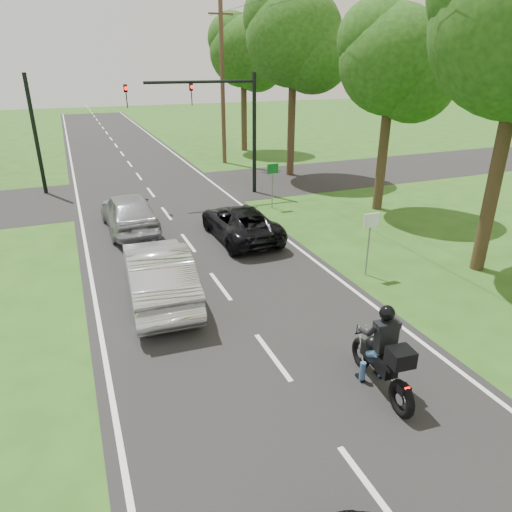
# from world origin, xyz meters

# --- Properties ---
(ground) EXTENTS (140.00, 140.00, 0.00)m
(ground) POSITION_xyz_m (0.00, 0.00, 0.00)
(ground) COLOR #274E16
(ground) RESTS_ON ground
(road) EXTENTS (8.00, 100.00, 0.01)m
(road) POSITION_xyz_m (0.00, 10.00, 0.01)
(road) COLOR black
(road) RESTS_ON ground
(cross_road) EXTENTS (60.00, 7.00, 0.01)m
(cross_road) POSITION_xyz_m (0.00, 16.00, 0.01)
(cross_road) COLOR black
(cross_road) RESTS_ON ground
(motorcycle_rider) EXTENTS (0.70, 2.36, 2.03)m
(motorcycle_rider) POSITION_xyz_m (1.65, -1.96, 0.80)
(motorcycle_rider) COLOR black
(motorcycle_rider) RESTS_ON ground
(dark_suv) EXTENTS (2.20, 4.65, 1.28)m
(dark_suv) POSITION_xyz_m (2.07, 7.76, 0.65)
(dark_suv) COLOR black
(dark_suv) RESTS_ON road
(silver_sedan) EXTENTS (2.04, 5.08, 1.64)m
(silver_sedan) POSITION_xyz_m (-1.88, 3.92, 0.83)
(silver_sedan) COLOR silver
(silver_sedan) RESTS_ON road
(silver_suv) EXTENTS (2.06, 4.76, 1.60)m
(silver_suv) POSITION_xyz_m (-1.85, 10.33, 0.81)
(silver_suv) COLOR #A9ABB2
(silver_suv) RESTS_ON road
(traffic_signal) EXTENTS (6.38, 0.44, 6.00)m
(traffic_signal) POSITION_xyz_m (3.34, 14.00, 4.14)
(traffic_signal) COLOR black
(traffic_signal) RESTS_ON ground
(signal_pole_far) EXTENTS (0.20, 0.20, 6.00)m
(signal_pole_far) POSITION_xyz_m (-5.20, 18.00, 3.00)
(signal_pole_far) COLOR black
(signal_pole_far) RESTS_ON ground
(utility_pole_far) EXTENTS (1.60, 0.28, 10.00)m
(utility_pole_far) POSITION_xyz_m (6.20, 22.00, 5.08)
(utility_pole_far) COLOR brown
(utility_pole_far) RESTS_ON ground
(sign_white) EXTENTS (0.55, 0.07, 2.12)m
(sign_white) POSITION_xyz_m (4.70, 2.98, 1.60)
(sign_white) COLOR slate
(sign_white) RESTS_ON ground
(sign_green) EXTENTS (0.55, 0.07, 2.12)m
(sign_green) POSITION_xyz_m (4.90, 10.98, 1.60)
(sign_green) COLOR slate
(sign_green) RESTS_ON ground
(tree_row_c) EXTENTS (4.80, 4.65, 8.76)m
(tree_row_c) POSITION_xyz_m (9.75, 8.80, 6.23)
(tree_row_c) COLOR #332316
(tree_row_c) RESTS_ON ground
(tree_row_d) EXTENTS (5.76, 5.58, 10.45)m
(tree_row_d) POSITION_xyz_m (9.10, 16.76, 7.43)
(tree_row_d) COLOR #332316
(tree_row_d) RESTS_ON ground
(tree_row_e) EXTENTS (5.28, 5.12, 9.61)m
(tree_row_e) POSITION_xyz_m (9.48, 25.78, 6.83)
(tree_row_e) COLOR #332316
(tree_row_e) RESTS_ON ground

